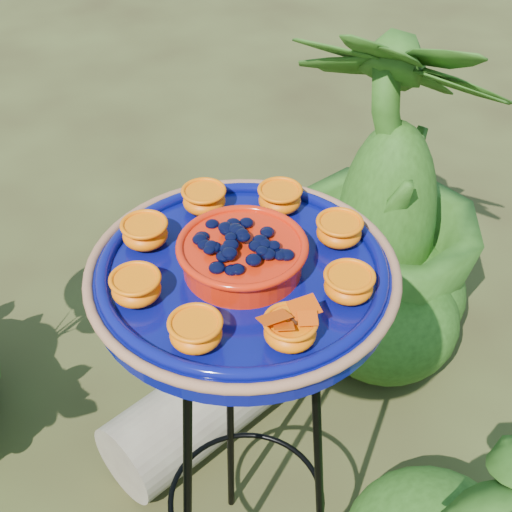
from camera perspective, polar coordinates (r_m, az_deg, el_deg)
The scene contains 4 objects.
tripod_stand at distance 1.37m, azimuth -0.87°, elevation -13.68°, with size 0.39×0.39×0.90m.
feeder_dish at distance 1.08m, azimuth -1.08°, elevation -1.10°, with size 0.54×0.54×0.11m.
driftwood_log at distance 1.98m, azimuth -2.87°, elevation -10.95°, with size 0.22×0.22×0.67m, color gray.
shrub_back_right at distance 2.04m, azimuth 10.67°, elevation 5.24°, with size 0.57×0.57×1.02m, color #224612.
Camera 1 is at (-0.26, -0.81, 1.65)m, focal length 50.00 mm.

